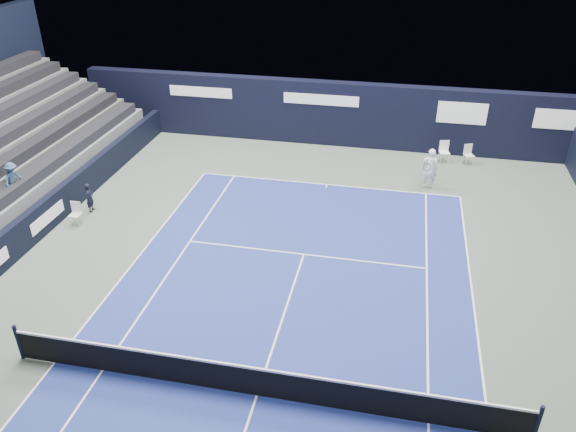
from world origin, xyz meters
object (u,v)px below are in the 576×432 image
Objects in this scene: line_judge_chair at (76,212)px; tennis_player at (430,168)px; folding_chair_back_a at (469,153)px; folding_chair_back_b at (444,150)px; tennis_net at (256,381)px.

tennis_player is (12.85, 5.80, 0.36)m from line_judge_chair.
folding_chair_back_b reaches higher than folding_chair_back_a.
tennis_net is 13.21m from tennis_player.
folding_chair_back_a is 16.51m from tennis_net.
tennis_net is at bearing -135.98° from folding_chair_back_a.
folding_chair_back_b is 1.10× the size of line_judge_chair.
line_judge_chair is 10.97m from tennis_net.
folding_chair_back_b is at bearing 72.40° from tennis_net.
folding_chair_back_a is 0.07× the size of tennis_net.
folding_chair_back_a is 1.08m from folding_chair_back_b.
tennis_player reaches higher than folding_chair_back_b.
line_judge_chair is (-13.56, -8.70, -0.05)m from folding_chair_back_b.
tennis_net reaches higher than folding_chair_back_b.
tennis_player is (-1.80, -2.87, 0.35)m from folding_chair_back_a.
tennis_net reaches higher than line_judge_chair.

